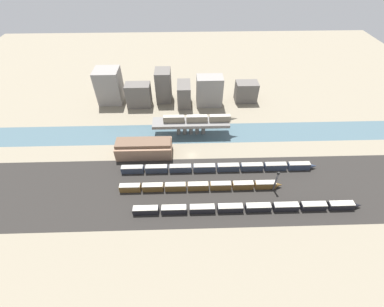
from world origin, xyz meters
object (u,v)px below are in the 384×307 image
(warehouse_building, at_px, (144,148))
(signal_tower, at_px, (276,181))
(train_on_bridge, at_px, (199,118))
(train_yard_far, at_px, (219,168))
(train_yard_mid, at_px, (200,186))
(train_yard_near, at_px, (248,208))

(warehouse_building, distance_m, signal_tower, 69.45)
(warehouse_building, relative_size, signal_tower, 2.49)
(train_on_bridge, bearing_deg, signal_tower, -52.74)
(train_yard_far, height_order, warehouse_building, warehouse_building)
(train_yard_mid, relative_size, signal_tower, 6.50)
(train_yard_near, bearing_deg, train_yard_mid, 148.16)
(train_on_bridge, bearing_deg, train_yard_near, -71.22)
(train_yard_far, relative_size, signal_tower, 8.39)
(warehouse_building, bearing_deg, train_yard_far, -18.92)
(train_yard_far, xyz_separation_m, warehouse_building, (-39.21, 13.44, 2.41))
(train_yard_near, xyz_separation_m, train_yard_mid, (-20.27, 12.58, 0.24))
(train_on_bridge, bearing_deg, train_yard_far, -74.34)
(train_on_bridge, relative_size, warehouse_building, 1.44)
(signal_tower, bearing_deg, train_yard_near, -142.45)
(train_yard_near, distance_m, train_yard_mid, 23.86)
(train_yard_near, distance_m, train_yard_far, 26.63)
(train_on_bridge, relative_size, train_yard_mid, 0.55)
(train_yard_near, distance_m, warehouse_building, 62.41)
(train_yard_near, relative_size, signal_tower, 8.53)
(train_yard_mid, relative_size, warehouse_building, 2.62)
(train_yard_far, bearing_deg, train_yard_mid, -129.96)
(train_yard_near, height_order, train_yard_mid, train_yard_mid)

